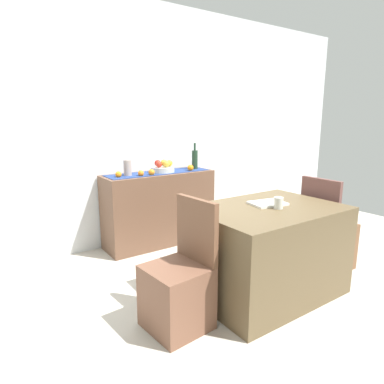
{
  "coord_description": "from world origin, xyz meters",
  "views": [
    {
      "loc": [
        -1.89,
        -2.39,
        1.44
      ],
      "look_at": [
        -0.01,
        0.34,
        0.71
      ],
      "focal_mm": 31.52,
      "sensor_mm": 36.0,
      "label": 1
    }
  ],
  "objects_px": {
    "ceramic_vase": "(128,168)",
    "chair_near_window": "(178,291)",
    "coffee_cup": "(278,203)",
    "wine_bottle": "(195,159)",
    "chair_by_corner": "(327,241)",
    "dining_table": "(266,250)",
    "sideboard_console": "(159,208)",
    "fruit_bowl": "(162,169)",
    "open_book": "(268,203)"
  },
  "relations": [
    {
      "from": "dining_table",
      "to": "open_book",
      "type": "distance_m",
      "value": 0.39
    },
    {
      "from": "chair_near_window",
      "to": "fruit_bowl",
      "type": "bearing_deg",
      "value": 63.72
    },
    {
      "from": "sideboard_console",
      "to": "ceramic_vase",
      "type": "xyz_separation_m",
      "value": [
        -0.37,
        0.0,
        0.5
      ]
    },
    {
      "from": "fruit_bowl",
      "to": "ceramic_vase",
      "type": "height_order",
      "value": "ceramic_vase"
    },
    {
      "from": "ceramic_vase",
      "to": "chair_by_corner",
      "type": "bearing_deg",
      "value": -47.25
    },
    {
      "from": "open_book",
      "to": "fruit_bowl",
      "type": "bearing_deg",
      "value": 106.63
    },
    {
      "from": "fruit_bowl",
      "to": "chair_by_corner",
      "type": "relative_size",
      "value": 0.3
    },
    {
      "from": "sideboard_console",
      "to": "wine_bottle",
      "type": "bearing_deg",
      "value": 0.0
    },
    {
      "from": "wine_bottle",
      "to": "chair_by_corner",
      "type": "xyz_separation_m",
      "value": [
        0.52,
        -1.5,
        -0.69
      ]
    },
    {
      "from": "fruit_bowl",
      "to": "chair_near_window",
      "type": "bearing_deg",
      "value": -116.28
    },
    {
      "from": "fruit_bowl",
      "to": "wine_bottle",
      "type": "xyz_separation_m",
      "value": [
        0.45,
        0.0,
        0.09
      ]
    },
    {
      "from": "fruit_bowl",
      "to": "open_book",
      "type": "height_order",
      "value": "fruit_bowl"
    },
    {
      "from": "dining_table",
      "to": "open_book",
      "type": "bearing_deg",
      "value": 45.07
    },
    {
      "from": "dining_table",
      "to": "sideboard_console",
      "type": "bearing_deg",
      "value": 96.15
    },
    {
      "from": "chair_by_corner",
      "to": "chair_near_window",
      "type": "bearing_deg",
      "value": 179.95
    },
    {
      "from": "wine_bottle",
      "to": "fruit_bowl",
      "type": "bearing_deg",
      "value": 180.0
    },
    {
      "from": "sideboard_console",
      "to": "chair_near_window",
      "type": "distance_m",
      "value": 1.66
    },
    {
      "from": "sideboard_console",
      "to": "ceramic_vase",
      "type": "height_order",
      "value": "ceramic_vase"
    },
    {
      "from": "ceramic_vase",
      "to": "chair_near_window",
      "type": "distance_m",
      "value": 1.67
    },
    {
      "from": "ceramic_vase",
      "to": "chair_near_window",
      "type": "relative_size",
      "value": 0.19
    },
    {
      "from": "coffee_cup",
      "to": "wine_bottle",
      "type": "bearing_deg",
      "value": 78.99
    },
    {
      "from": "coffee_cup",
      "to": "chair_by_corner",
      "type": "distance_m",
      "value": 0.98
    },
    {
      "from": "ceramic_vase",
      "to": "coffee_cup",
      "type": "distance_m",
      "value": 1.69
    },
    {
      "from": "open_book",
      "to": "coffee_cup",
      "type": "height_order",
      "value": "coffee_cup"
    },
    {
      "from": "chair_near_window",
      "to": "chair_by_corner",
      "type": "distance_m",
      "value": 1.71
    },
    {
      "from": "fruit_bowl",
      "to": "chair_by_corner",
      "type": "distance_m",
      "value": 1.89
    },
    {
      "from": "fruit_bowl",
      "to": "chair_near_window",
      "type": "xyz_separation_m",
      "value": [
        -0.74,
        -1.5,
        -0.6
      ]
    },
    {
      "from": "ceramic_vase",
      "to": "coffee_cup",
      "type": "xyz_separation_m",
      "value": [
        0.56,
        -1.59,
        -0.13
      ]
    },
    {
      "from": "wine_bottle",
      "to": "chair_by_corner",
      "type": "relative_size",
      "value": 0.35
    },
    {
      "from": "wine_bottle",
      "to": "ceramic_vase",
      "type": "height_order",
      "value": "wine_bottle"
    },
    {
      "from": "sideboard_console",
      "to": "chair_near_window",
      "type": "xyz_separation_m",
      "value": [
        -0.69,
        -1.5,
        -0.15
      ]
    },
    {
      "from": "wine_bottle",
      "to": "chair_by_corner",
      "type": "distance_m",
      "value": 1.73
    },
    {
      "from": "dining_table",
      "to": "ceramic_vase",
      "type": "bearing_deg",
      "value": 109.62
    },
    {
      "from": "dining_table",
      "to": "coffee_cup",
      "type": "xyz_separation_m",
      "value": [
        0.03,
        -0.08,
        0.42
      ]
    },
    {
      "from": "sideboard_console",
      "to": "chair_near_window",
      "type": "bearing_deg",
      "value": -114.72
    },
    {
      "from": "sideboard_console",
      "to": "wine_bottle",
      "type": "height_order",
      "value": "wine_bottle"
    },
    {
      "from": "wine_bottle",
      "to": "coffee_cup",
      "type": "distance_m",
      "value": 1.62
    },
    {
      "from": "fruit_bowl",
      "to": "dining_table",
      "type": "distance_m",
      "value": 1.59
    },
    {
      "from": "chair_near_window",
      "to": "chair_by_corner",
      "type": "height_order",
      "value": "same"
    },
    {
      "from": "coffee_cup",
      "to": "dining_table",
      "type": "bearing_deg",
      "value": 107.98
    },
    {
      "from": "sideboard_console",
      "to": "ceramic_vase",
      "type": "bearing_deg",
      "value": 180.0
    },
    {
      "from": "fruit_bowl",
      "to": "dining_table",
      "type": "xyz_separation_m",
      "value": [
        0.11,
        -1.5,
        -0.5
      ]
    },
    {
      "from": "dining_table",
      "to": "chair_by_corner",
      "type": "relative_size",
      "value": 1.31
    },
    {
      "from": "dining_table",
      "to": "open_book",
      "type": "height_order",
      "value": "open_book"
    },
    {
      "from": "fruit_bowl",
      "to": "dining_table",
      "type": "relative_size",
      "value": 0.23
    },
    {
      "from": "open_book",
      "to": "chair_by_corner",
      "type": "xyz_separation_m",
      "value": [
        0.8,
        -0.06,
        -0.48
      ]
    },
    {
      "from": "chair_by_corner",
      "to": "open_book",
      "type": "bearing_deg",
      "value": 175.9
    },
    {
      "from": "sideboard_console",
      "to": "open_book",
      "type": "bearing_deg",
      "value": -81.39
    },
    {
      "from": "fruit_bowl",
      "to": "sideboard_console",
      "type": "bearing_deg",
      "value": 180.0
    },
    {
      "from": "chair_near_window",
      "to": "chair_by_corner",
      "type": "relative_size",
      "value": 1.0
    }
  ]
}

